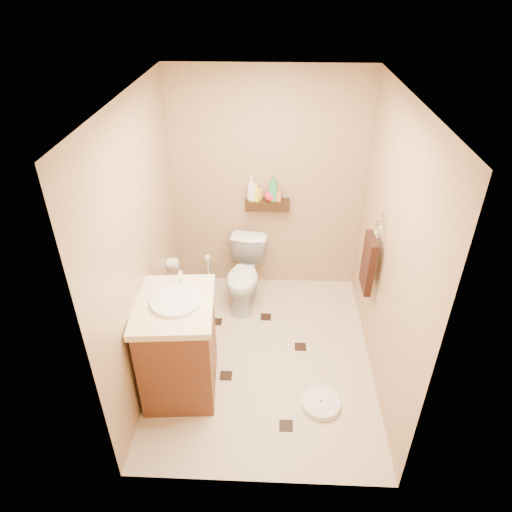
{
  "coord_description": "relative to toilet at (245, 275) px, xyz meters",
  "views": [
    {
      "loc": [
        0.07,
        -3.13,
        3.15
      ],
      "look_at": [
        -0.08,
        0.25,
        0.97
      ],
      "focal_mm": 32.0,
      "sensor_mm": 36.0,
      "label": 1
    }
  ],
  "objects": [
    {
      "name": "bottle_a",
      "position": [
        0.06,
        0.34,
        0.85
      ],
      "size": [
        0.11,
        0.11,
        0.26
      ],
      "primitive_type": "imported",
      "rotation": [
        0.0,
        0.0,
        3.04
      ],
      "color": "silver",
      "rests_on": "wall_shelf"
    },
    {
      "name": "bathroom_scale",
      "position": [
        0.73,
        -1.39,
        -0.32
      ],
      "size": [
        0.43,
        0.43,
        0.07
      ],
      "rotation": [
        0.0,
        0.0,
        -0.4
      ],
      "color": "white",
      "rests_on": "ground"
    },
    {
      "name": "wall_back",
      "position": [
        0.23,
        0.42,
        0.85
      ],
      "size": [
        2.0,
        0.04,
        2.4
      ],
      "primitive_type": "cube",
      "color": "tan",
      "rests_on": "ground"
    },
    {
      "name": "bottle_e",
      "position": [
        0.33,
        0.34,
        0.8
      ],
      "size": [
        0.08,
        0.08,
        0.15
      ],
      "primitive_type": "imported",
      "rotation": [
        0.0,
        0.0,
        1.43
      ],
      "color": "#D87548",
      "rests_on": "wall_shelf"
    },
    {
      "name": "wall_right",
      "position": [
        1.23,
        -0.83,
        0.85
      ],
      "size": [
        0.04,
        2.5,
        2.4
      ],
      "primitive_type": "cube",
      "color": "tan",
      "rests_on": "ground"
    },
    {
      "name": "bottle_c",
      "position": [
        0.25,
        0.34,
        0.8
      ],
      "size": [
        0.15,
        0.15,
        0.15
      ],
      "primitive_type": "imported",
      "rotation": [
        0.0,
        0.0,
        5.99
      ],
      "color": "#F41C39",
      "rests_on": "wall_shelf"
    },
    {
      "name": "toilet_paper",
      "position": [
        -0.71,
        -0.18,
        0.25
      ],
      "size": [
        0.12,
        0.11,
        0.12
      ],
      "color": "white",
      "rests_on": "wall_left"
    },
    {
      "name": "towel_ring",
      "position": [
        1.14,
        -0.58,
        0.6
      ],
      "size": [
        0.12,
        0.3,
        0.76
      ],
      "color": "silver",
      "rests_on": "wall_right"
    },
    {
      "name": "floor_accents",
      "position": [
        0.28,
        -0.89,
        -0.35
      ],
      "size": [
        1.16,
        1.45,
        0.01
      ],
      "color": "black",
      "rests_on": "ground"
    },
    {
      "name": "toilet_brush",
      "position": [
        -0.43,
        0.24,
        -0.19
      ],
      "size": [
        0.1,
        0.1,
        0.44
      ],
      "color": "#1A686B",
      "rests_on": "ground"
    },
    {
      "name": "vanity",
      "position": [
        -0.47,
        -1.2,
        0.12
      ],
      "size": [
        0.68,
        0.8,
        1.06
      ],
      "rotation": [
        0.0,
        0.0,
        0.08
      ],
      "color": "brown",
      "rests_on": "ground"
    },
    {
      "name": "bottle_d",
      "position": [
        0.28,
        0.34,
        0.86
      ],
      "size": [
        0.13,
        0.13,
        0.27
      ],
      "primitive_type": "imported",
      "rotation": [
        0.0,
        0.0,
        3.43
      ],
      "color": "#31955A",
      "rests_on": "wall_shelf"
    },
    {
      "name": "wall_shelf",
      "position": [
        0.23,
        0.34,
        0.67
      ],
      "size": [
        0.46,
        0.14,
        0.1
      ],
      "primitive_type": "cube",
      "color": "#321C0D",
      "rests_on": "wall_back"
    },
    {
      "name": "wall_front",
      "position": [
        0.23,
        -2.08,
        0.85
      ],
      "size": [
        2.0,
        0.04,
        2.4
      ],
      "primitive_type": "cube",
      "color": "tan",
      "rests_on": "ground"
    },
    {
      "name": "bottle_b",
      "position": [
        0.11,
        0.34,
        0.81
      ],
      "size": [
        0.11,
        0.11,
        0.18
      ],
      "primitive_type": "imported",
      "rotation": [
        0.0,
        0.0,
        4.15
      ],
      "color": "#FFF635",
      "rests_on": "wall_shelf"
    },
    {
      "name": "ceiling",
      "position": [
        0.23,
        -0.83,
        2.05
      ],
      "size": [
        2.0,
        2.5,
        0.02
      ],
      "primitive_type": "cube",
      "color": "silver",
      "rests_on": "wall_back"
    },
    {
      "name": "toilet",
      "position": [
        0.0,
        0.0,
        0.0
      ],
      "size": [
        0.47,
        0.73,
        0.7
      ],
      "primitive_type": "imported",
      "rotation": [
        0.0,
        0.0,
        -0.11
      ],
      "color": "white",
      "rests_on": "ground"
    },
    {
      "name": "ground",
      "position": [
        0.23,
        -0.83,
        -0.35
      ],
      "size": [
        2.5,
        2.5,
        0.0
      ],
      "primitive_type": "plane",
      "color": "beige",
      "rests_on": "ground"
    },
    {
      "name": "wall_left",
      "position": [
        -0.77,
        -0.83,
        0.85
      ],
      "size": [
        0.04,
        2.5,
        2.4
      ],
      "primitive_type": "cube",
      "color": "tan",
      "rests_on": "ground"
    }
  ]
}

